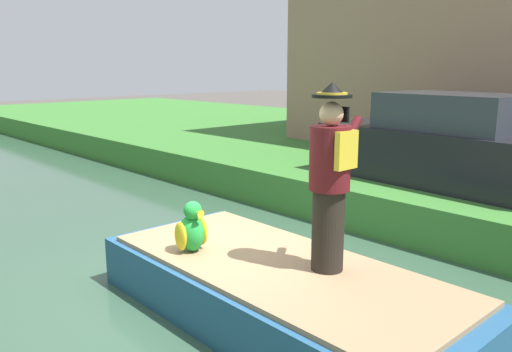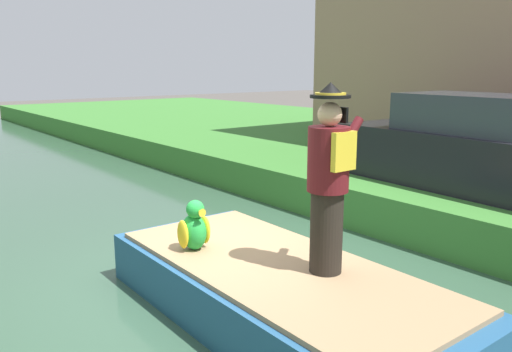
# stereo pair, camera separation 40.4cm
# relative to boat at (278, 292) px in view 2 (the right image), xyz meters

# --- Properties ---
(ground_plane) EXTENTS (80.00, 80.00, 0.00)m
(ground_plane) POSITION_rel_boat_xyz_m (0.00, 1.12, -0.40)
(ground_plane) COLOR #4C4742
(canal_water) EXTENTS (5.76, 48.00, 0.10)m
(canal_water) POSITION_rel_boat_xyz_m (0.00, 1.12, -0.35)
(canal_water) COLOR #33513D
(canal_water) RESTS_ON ground
(boat) EXTENTS (1.84, 4.22, 0.61)m
(boat) POSITION_rel_boat_xyz_m (0.00, 0.00, 0.00)
(boat) COLOR #23517A
(boat) RESTS_ON canal_water
(person_pirate) EXTENTS (0.61, 0.42, 1.85)m
(person_pirate) POSITION_rel_boat_xyz_m (0.25, -0.43, 1.23)
(person_pirate) COLOR black
(person_pirate) RESTS_ON boat
(parrot_plush) EXTENTS (0.36, 0.34, 0.57)m
(parrot_plush) POSITION_rel_boat_xyz_m (-0.44, 0.92, 0.55)
(parrot_plush) COLOR green
(parrot_plush) RESTS_ON boat
(parked_car_dark) EXTENTS (1.93, 4.09, 1.50)m
(parked_car_dark) POSITION_rel_boat_xyz_m (4.58, 0.70, 1.00)
(parked_car_dark) COLOR black
(parked_car_dark) RESTS_ON grass_bank_far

